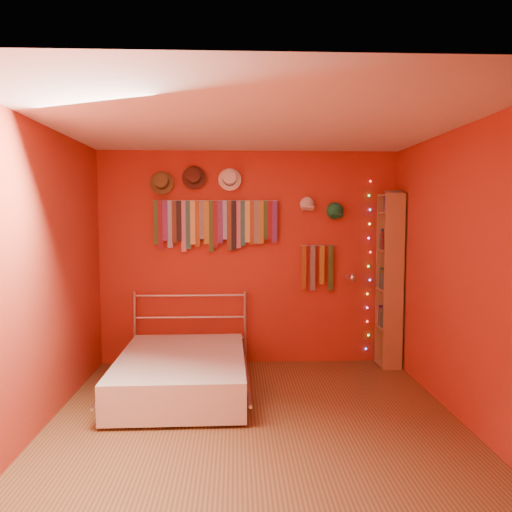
{
  "coord_description": "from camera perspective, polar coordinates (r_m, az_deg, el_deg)",
  "views": [
    {
      "loc": [
        -0.16,
        -4.1,
        1.75
      ],
      "look_at": [
        0.04,
        0.9,
        1.34
      ],
      "focal_mm": 35.0,
      "sensor_mm": 36.0,
      "label": 1
    }
  ],
  "objects": [
    {
      "name": "bed",
      "position": [
        5.1,
        -8.46,
        -13.01
      ],
      "size": [
        1.33,
        1.81,
        0.87
      ],
      "rotation": [
        0.0,
        0.0,
        0.01
      ],
      "color": "#B7B8BD",
      "rests_on": "ground"
    },
    {
      "name": "fairy_lights",
      "position": [
        6.05,
        12.75,
        -1.14
      ],
      "size": [
        0.06,
        0.02,
        2.02
      ],
      "color": "#FF3333",
      "rests_on": "back_wall"
    },
    {
      "name": "ceiling",
      "position": [
        4.17,
        -0.12,
        15.01
      ],
      "size": [
        3.5,
        3.5,
        0.02
      ],
      "primitive_type": "cube",
      "color": "white",
      "rests_on": "back_wall"
    },
    {
      "name": "tie_rack",
      "position": [
        5.79,
        -4.72,
        3.87
      ],
      "size": [
        1.45,
        0.03,
        0.6
      ],
      "color": "#B7B8BD",
      "rests_on": "back_wall"
    },
    {
      "name": "right_wall",
      "position": [
        4.55,
        22.49,
        -2.0
      ],
      "size": [
        0.02,
        3.5,
        2.5
      ],
      "primitive_type": "cube",
      "color": "maroon",
      "rests_on": "ground"
    },
    {
      "name": "fedora_white",
      "position": [
        5.78,
        -3.02,
        8.83
      ],
      "size": [
        0.26,
        0.14,
        0.26
      ],
      "rotation": [
        1.36,
        0.0,
        0.0
      ],
      "color": "white",
      "rests_on": "back_wall"
    },
    {
      "name": "reading_lamp",
      "position": [
        5.79,
        10.88,
        -2.43
      ],
      "size": [
        0.08,
        0.33,
        0.1
      ],
      "color": "#B7B8BD",
      "rests_on": "back_wall"
    },
    {
      "name": "back_wall",
      "position": [
        5.88,
        -0.78,
        -0.24
      ],
      "size": [
        3.5,
        0.02,
        2.5
      ],
      "primitive_type": "cube",
      "color": "maroon",
      "rests_on": "ground"
    },
    {
      "name": "ground",
      "position": [
        4.46,
        -0.11,
        -18.43
      ],
      "size": [
        3.5,
        3.5,
        0.0
      ],
      "primitive_type": "plane",
      "color": "brown",
      "rests_on": "ground"
    },
    {
      "name": "cap_green",
      "position": [
        5.91,
        8.98,
        5.1
      ],
      "size": [
        0.19,
        0.24,
        0.19
      ],
      "color": "#1A7642",
      "rests_on": "back_wall"
    },
    {
      "name": "small_tie_rack",
      "position": [
        5.9,
        7.02,
        -1.09
      ],
      "size": [
        0.4,
        0.03,
        0.54
      ],
      "color": "#B7B8BD",
      "rests_on": "back_wall"
    },
    {
      "name": "fedora_brown",
      "position": [
        5.79,
        -7.13,
        8.97
      ],
      "size": [
        0.27,
        0.15,
        0.27
      ],
      "rotation": [
        1.36,
        0.0,
        0.0
      ],
      "color": "#462319",
      "rests_on": "back_wall"
    },
    {
      "name": "left_wall",
      "position": [
        4.43,
        -23.39,
        -2.2
      ],
      "size": [
        0.02,
        3.5,
        2.5
      ],
      "primitive_type": "cube",
      "color": "maroon",
      "rests_on": "ground"
    },
    {
      "name": "fedora_olive",
      "position": [
        5.83,
        -10.77,
        8.32
      ],
      "size": [
        0.27,
        0.15,
        0.27
      ],
      "rotation": [
        1.36,
        0.0,
        0.0
      ],
      "color": "brown",
      "rests_on": "back_wall"
    },
    {
      "name": "bookshelf",
      "position": [
        5.96,
        15.43,
        -2.58
      ],
      "size": [
        0.25,
        0.34,
        2.0
      ],
      "color": "#9C7B46",
      "rests_on": "ground"
    },
    {
      "name": "cap_white",
      "position": [
        5.86,
        5.86,
        5.91
      ],
      "size": [
        0.17,
        0.22,
        0.17
      ],
      "color": "white",
      "rests_on": "back_wall"
    }
  ]
}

